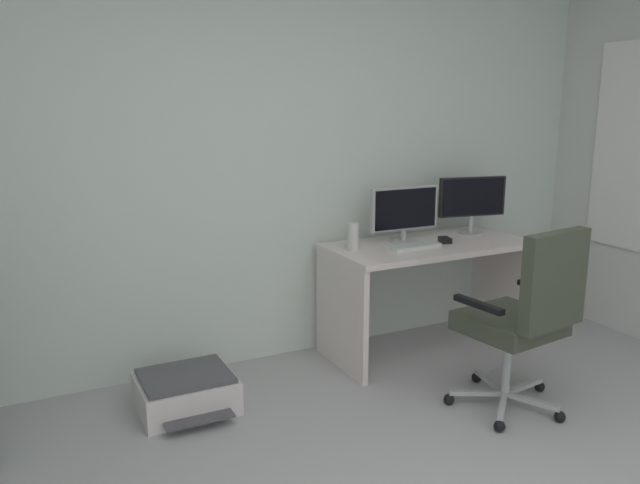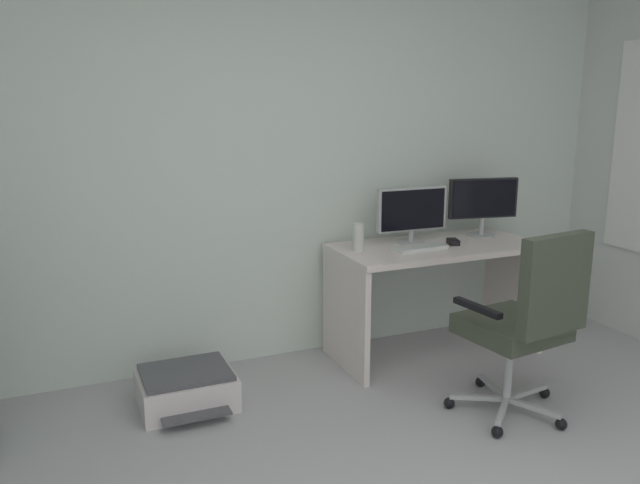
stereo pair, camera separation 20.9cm
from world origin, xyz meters
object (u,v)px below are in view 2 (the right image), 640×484
object	(u,v)px
keyboard	(420,248)
printer	(186,388)
monitor_secondary	(483,201)
office_chair	(527,317)
monitor_main	(412,212)
desktop_speaker	(358,237)
computer_mouse	(453,242)
desk	(435,275)

from	to	relation	value
keyboard	printer	xyz separation A→B (m)	(-1.48, -0.05, -0.64)
monitor_secondary	office_chair	xyz separation A→B (m)	(-0.48, -1.04, -0.40)
monitor_main	printer	size ratio (longest dim) A/B	0.95
monitor_secondary	desktop_speaker	bearing A→B (deg)	-177.11
printer	office_chair	bearing A→B (deg)	-27.80
computer_mouse	keyboard	bearing A→B (deg)	-157.85
monitor_secondary	printer	bearing A→B (deg)	-174.24
monitor_main	office_chair	distance (m)	1.10
monitor_secondary	computer_mouse	distance (m)	0.41
desk	office_chair	xyz separation A→B (m)	(-0.06, -0.94, 0.03)
monitor_secondary	keyboard	size ratio (longest dim) A/B	1.39
office_chair	printer	bearing A→B (deg)	152.20
computer_mouse	monitor_main	bearing A→B (deg)	165.94
keyboard	desktop_speaker	distance (m)	0.39
monitor_main	computer_mouse	size ratio (longest dim) A/B	4.79
desktop_speaker	desk	bearing A→B (deg)	-5.35
monitor_secondary	computer_mouse	xyz separation A→B (m)	(-0.32, -0.13, -0.22)
monitor_secondary	office_chair	distance (m)	1.21
computer_mouse	printer	world-z (taller)	computer_mouse
keyboard	computer_mouse	bearing A→B (deg)	2.95
desk	computer_mouse	distance (m)	0.24
monitor_main	monitor_secondary	xyz separation A→B (m)	(0.54, 0.00, 0.03)
monitor_secondary	desk	bearing A→B (deg)	-166.86
printer	desktop_speaker	bearing A→B (deg)	8.20
desk	desktop_speaker	distance (m)	0.60
monitor_main	monitor_secondary	bearing A→B (deg)	0.01
monitor_main	desktop_speaker	bearing A→B (deg)	-173.22
printer	computer_mouse	bearing A→B (deg)	2.43
desk	monitor_secondary	bearing A→B (deg)	13.14
printer	desk	bearing A→B (deg)	3.85
computer_mouse	office_chair	distance (m)	0.94
computer_mouse	printer	size ratio (longest dim) A/B	0.20
desk	printer	size ratio (longest dim) A/B	2.59
monitor_main	office_chair	world-z (taller)	monitor_main
keyboard	desktop_speaker	size ratio (longest dim) A/B	2.00
keyboard	desktop_speaker	bearing A→B (deg)	159.79
desktop_speaker	printer	xyz separation A→B (m)	(-1.11, -0.16, -0.71)
monitor_main	desktop_speaker	xyz separation A→B (m)	(-0.40, -0.05, -0.12)
monitor_secondary	printer	xyz separation A→B (m)	(-2.05, -0.21, -0.86)
printer	monitor_main	bearing A→B (deg)	7.82
office_chair	printer	distance (m)	1.84
monitor_secondary	desktop_speaker	xyz separation A→B (m)	(-0.94, -0.05, -0.15)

